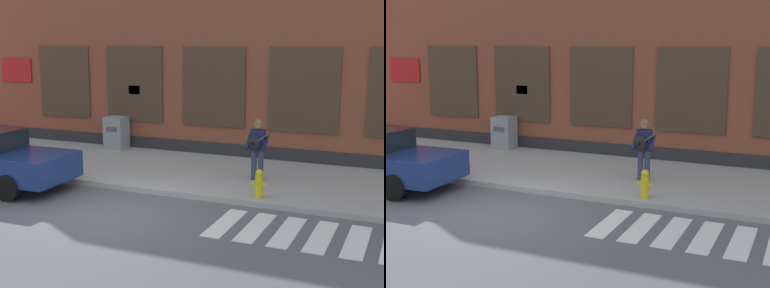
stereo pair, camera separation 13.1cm
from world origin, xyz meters
TOP-DOWN VIEW (x-y plane):
  - ground_plane at (0.00, 0.00)m, footprint 160.00×160.00m
  - sidewalk at (0.00, 4.16)m, footprint 28.00×4.61m
  - building_backdrop at (-0.00, 8.46)m, footprint 28.00×4.06m
  - crosswalk at (4.98, 0.56)m, footprint 5.20×1.90m
  - busker at (2.31, 3.79)m, footprint 0.72×0.55m
  - utility_box at (-3.46, 6.01)m, footprint 0.70×0.67m
  - fire_hydrant at (2.84, 2.21)m, footprint 0.38×0.20m

SIDE VIEW (x-z plane):
  - ground_plane at x=0.00m, z-range 0.00..0.00m
  - crosswalk at x=4.98m, z-range 0.00..0.01m
  - sidewalk at x=0.00m, z-range 0.00..0.15m
  - fire_hydrant at x=2.84m, z-range 0.14..0.84m
  - utility_box at x=-3.46m, z-range 0.15..1.27m
  - busker at x=2.31m, z-range 0.26..1.91m
  - building_backdrop at x=0.00m, z-range -0.01..9.17m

